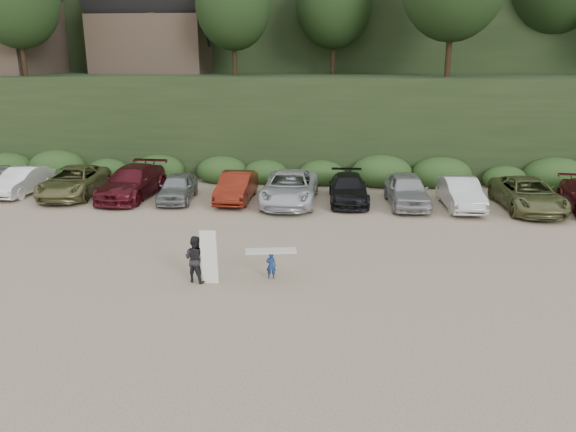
# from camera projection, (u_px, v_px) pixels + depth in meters

# --- Properties ---
(ground) EXTENTS (120.00, 120.00, 0.00)m
(ground) POSITION_uv_depth(u_px,v_px,m) (281.00, 276.00, 19.41)
(ground) COLOR tan
(ground) RESTS_ON ground
(hillside_backdrop) EXTENTS (90.00, 41.50, 28.00)m
(hillside_backdrop) POSITION_uv_depth(u_px,v_px,m) (322.00, 9.00, 50.61)
(hillside_backdrop) COLOR black
(hillside_backdrop) RESTS_ON ground
(parked_cars) EXTENTS (39.70, 6.18, 1.65)m
(parked_cars) POSITION_uv_depth(u_px,v_px,m) (310.00, 188.00, 28.73)
(parked_cars) COLOR #A8A8AD
(parked_cars) RESTS_ON ground
(child_surfer) EXTENTS (1.78, 0.77, 1.03)m
(child_surfer) POSITION_uv_depth(u_px,v_px,m) (271.00, 259.00, 19.02)
(child_surfer) COLOR navy
(child_surfer) RESTS_ON ground
(adult_surfer) EXTENTS (1.26, 0.83, 1.90)m
(adult_surfer) POSITION_uv_depth(u_px,v_px,m) (196.00, 259.00, 18.74)
(adult_surfer) COLOR black
(adult_surfer) RESTS_ON ground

